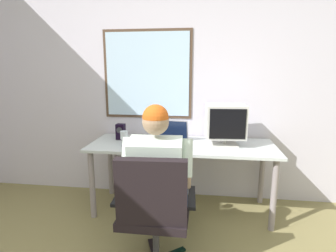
{
  "coord_description": "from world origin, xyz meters",
  "views": [
    {
      "loc": [
        0.3,
        -0.83,
        1.47
      ],
      "look_at": [
        0.0,
        1.4,
        0.99
      ],
      "focal_mm": 29.12,
      "sensor_mm": 36.0,
      "label": 1
    }
  ],
  "objects_px": {
    "office_chair": "(154,206)",
    "crt_monitor": "(225,122)",
    "laptop": "(171,137)",
    "wine_glass": "(124,136)",
    "person_seated": "(158,177)",
    "desk_speaker": "(121,132)",
    "desk": "(182,152)"
  },
  "relations": [
    {
      "from": "desk",
      "to": "laptop",
      "type": "xyz_separation_m",
      "value": [
        -0.12,
        0.06,
        0.15
      ]
    },
    {
      "from": "person_seated",
      "to": "crt_monitor",
      "type": "relative_size",
      "value": 3.02
    },
    {
      "from": "laptop",
      "to": "wine_glass",
      "type": "relative_size",
      "value": 2.43
    },
    {
      "from": "person_seated",
      "to": "laptop",
      "type": "xyz_separation_m",
      "value": [
        0.01,
        0.73,
        0.15
      ]
    },
    {
      "from": "laptop",
      "to": "wine_glass",
      "type": "bearing_deg",
      "value": -154.66
    },
    {
      "from": "office_chair",
      "to": "desk_speaker",
      "type": "distance_m",
      "value": 1.2
    },
    {
      "from": "desk",
      "to": "office_chair",
      "type": "bearing_deg",
      "value": -97.23
    },
    {
      "from": "office_chair",
      "to": "crt_monitor",
      "type": "height_order",
      "value": "crt_monitor"
    },
    {
      "from": "laptop",
      "to": "crt_monitor",
      "type": "bearing_deg",
      "value": -3.67
    },
    {
      "from": "person_seated",
      "to": "desk_speaker",
      "type": "xyz_separation_m",
      "value": [
        -0.54,
        0.78,
        0.17
      ]
    },
    {
      "from": "crt_monitor",
      "to": "laptop",
      "type": "distance_m",
      "value": 0.57
    },
    {
      "from": "person_seated",
      "to": "desk_speaker",
      "type": "height_order",
      "value": "person_seated"
    },
    {
      "from": "office_chair",
      "to": "wine_glass",
      "type": "xyz_separation_m",
      "value": [
        -0.44,
        0.78,
        0.3
      ]
    },
    {
      "from": "person_seated",
      "to": "desk",
      "type": "bearing_deg",
      "value": 79.07
    },
    {
      "from": "laptop",
      "to": "wine_glass",
      "type": "xyz_separation_m",
      "value": [
        -0.44,
        -0.21,
        0.04
      ]
    },
    {
      "from": "person_seated",
      "to": "crt_monitor",
      "type": "distance_m",
      "value": 0.94
    },
    {
      "from": "crt_monitor",
      "to": "desk_speaker",
      "type": "bearing_deg",
      "value": 175.59
    },
    {
      "from": "person_seated",
      "to": "wine_glass",
      "type": "xyz_separation_m",
      "value": [
        -0.42,
        0.52,
        0.19
      ]
    },
    {
      "from": "person_seated",
      "to": "crt_monitor",
      "type": "bearing_deg",
      "value": 51.31
    },
    {
      "from": "laptop",
      "to": "desk_speaker",
      "type": "relative_size",
      "value": 2.2
    },
    {
      "from": "desk",
      "to": "crt_monitor",
      "type": "relative_size",
      "value": 4.59
    },
    {
      "from": "person_seated",
      "to": "wine_glass",
      "type": "height_order",
      "value": "person_seated"
    },
    {
      "from": "office_chair",
      "to": "desk_speaker",
      "type": "height_order",
      "value": "office_chair"
    },
    {
      "from": "office_chair",
      "to": "crt_monitor",
      "type": "xyz_separation_m",
      "value": [
        0.54,
        0.95,
        0.44
      ]
    },
    {
      "from": "person_seated",
      "to": "desk_speaker",
      "type": "relative_size",
      "value": 7.33
    },
    {
      "from": "desk",
      "to": "person_seated",
      "type": "distance_m",
      "value": 0.68
    },
    {
      "from": "laptop",
      "to": "wine_glass",
      "type": "height_order",
      "value": "laptop"
    },
    {
      "from": "person_seated",
      "to": "desk_speaker",
      "type": "distance_m",
      "value": 0.96
    },
    {
      "from": "desk",
      "to": "wine_glass",
      "type": "relative_size",
      "value": 12.27
    },
    {
      "from": "person_seated",
      "to": "laptop",
      "type": "height_order",
      "value": "person_seated"
    },
    {
      "from": "desk",
      "to": "desk_speaker",
      "type": "relative_size",
      "value": 11.12
    },
    {
      "from": "person_seated",
      "to": "desk_speaker",
      "type": "bearing_deg",
      "value": 124.82
    }
  ]
}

